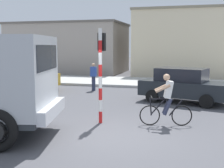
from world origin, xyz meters
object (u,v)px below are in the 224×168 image
(cyclist, at_px, (166,100))
(traffic_light_pole, at_px, (101,62))
(car_red_near, at_px, (184,85))
(pedestrian_near_kerb, at_px, (94,76))
(car_white_mid, at_px, (22,77))

(cyclist, height_order, traffic_light_pole, traffic_light_pole)
(car_red_near, xyz_separation_m, pedestrian_near_kerb, (-5.23, 2.35, 0.03))
(cyclist, xyz_separation_m, traffic_light_pole, (-2.20, -0.16, 1.20))
(cyclist, bearing_deg, car_red_near, 84.75)
(pedestrian_near_kerb, bearing_deg, car_red_near, -24.24)
(traffic_light_pole, bearing_deg, cyclist, 4.17)
(car_white_mid, bearing_deg, cyclist, -32.53)
(car_white_mid, relative_size, pedestrian_near_kerb, 2.49)
(cyclist, height_order, pedestrian_near_kerb, cyclist)
(car_white_mid, xyz_separation_m, pedestrian_near_kerb, (4.05, 1.07, 0.03))
(car_red_near, height_order, car_white_mid, same)
(cyclist, xyz_separation_m, pedestrian_near_kerb, (-4.83, 6.73, -0.02))
(car_red_near, distance_m, car_white_mid, 9.37)
(car_white_mid, distance_m, pedestrian_near_kerb, 4.19)
(pedestrian_near_kerb, bearing_deg, car_white_mid, -165.21)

